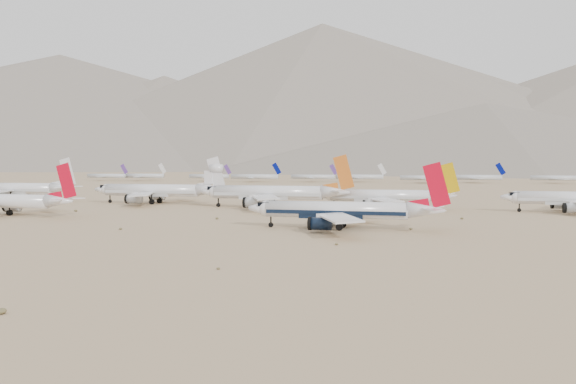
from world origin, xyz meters
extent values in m
plane|color=#927355|center=(0.00, 0.00, 0.00)|extent=(7000.00, 7000.00, 0.00)
cylinder|color=white|center=(6.32, -1.06, 4.73)|extent=(34.83, 4.12, 4.12)
cube|color=black|center=(6.32, -1.06, 4.22)|extent=(34.13, 4.18, 0.93)
sphere|color=white|center=(-11.10, -1.06, 4.73)|extent=(4.12, 4.12, 4.12)
cube|color=black|center=(-11.72, -1.06, 5.87)|extent=(2.88, 2.68, 1.03)
cone|color=white|center=(27.84, -1.06, 5.04)|extent=(8.71, 4.12, 4.12)
cube|color=white|center=(9.00, -13.28, 4.01)|extent=(13.45, 21.20, 0.64)
cube|color=white|center=(29.54, -5.06, 5.56)|extent=(5.53, 7.23, 0.25)
cylinder|color=black|center=(4.38, -9.62, 2.16)|extent=(4.84, 2.96, 2.96)
cube|color=white|center=(9.00, 11.16, 4.01)|extent=(13.45, 21.20, 0.64)
cube|color=white|center=(29.54, 2.94, 5.56)|extent=(5.53, 7.23, 0.25)
cylinder|color=black|center=(4.38, 7.50, 2.16)|extent=(4.84, 2.96, 2.96)
cube|color=red|center=(30.26, -1.06, 11.05)|extent=(6.60, 0.33, 10.88)
cylinder|color=black|center=(-10.07, -1.06, 0.62)|extent=(1.24, 0.51, 1.24)
cylinder|color=black|center=(7.77, -3.94, 0.86)|extent=(1.73, 1.03, 1.73)
cylinder|color=black|center=(7.77, 1.82, 0.86)|extent=(1.73, 1.03, 1.73)
cone|color=white|center=(-76.71, 7.05, 5.04)|extent=(8.57, 4.11, 4.11)
cube|color=white|center=(-75.04, 3.11, 5.55)|extent=(5.44, 7.11, 0.25)
cube|color=white|center=(-95.24, 19.11, 4.01)|extent=(13.24, 20.86, 0.64)
cube|color=white|center=(-75.04, 11.00, 5.55)|extent=(5.44, 7.11, 0.25)
cylinder|color=silver|center=(-99.79, 15.51, 2.15)|extent=(4.76, 2.96, 2.96)
cube|color=red|center=(-74.33, 7.05, 10.96)|extent=(6.50, 0.33, 10.70)
cylinder|color=black|center=(-96.46, 9.93, 0.86)|extent=(1.73, 1.03, 1.73)
cylinder|color=white|center=(74.45, 60.53, 4.86)|extent=(34.85, 4.22, 4.22)
cube|color=silver|center=(74.45, 60.53, 4.33)|extent=(34.16, 4.29, 0.95)
sphere|color=white|center=(57.03, 60.53, 4.86)|extent=(4.22, 4.22, 4.22)
cube|color=black|center=(56.39, 60.53, 6.02)|extent=(2.96, 2.75, 1.06)
cylinder|color=silver|center=(72.52, 51.91, 2.21)|extent=(4.84, 3.04, 3.04)
cube|color=white|center=(77.15, 72.81, 4.12)|extent=(13.46, 21.21, 0.65)
cylinder|color=silver|center=(72.52, 69.15, 2.21)|extent=(4.84, 3.04, 3.04)
cylinder|color=black|center=(58.08, 60.53, 0.63)|extent=(1.27, 0.53, 1.27)
cylinder|color=black|center=(75.91, 63.49, 0.89)|extent=(1.77, 1.06, 1.77)
cylinder|color=white|center=(12.38, 60.36, 4.80)|extent=(34.36, 4.18, 4.18)
cube|color=silver|center=(12.38, 60.36, 4.28)|extent=(33.67, 4.24, 0.94)
sphere|color=white|center=(-4.80, 60.36, 4.80)|extent=(4.18, 4.18, 4.18)
cube|color=black|center=(-5.42, 60.36, 5.95)|extent=(2.92, 2.71, 1.04)
cone|color=white|center=(33.62, 60.36, 5.12)|extent=(8.59, 4.18, 4.18)
cube|color=white|center=(15.04, 48.25, 4.07)|extent=(13.27, 20.91, 0.65)
cube|color=white|center=(35.29, 56.39, 5.64)|extent=(5.45, 7.13, 0.25)
cylinder|color=silver|center=(10.47, 51.86, 2.19)|extent=(4.77, 3.01, 3.01)
cube|color=white|center=(15.04, 72.47, 4.07)|extent=(13.27, 20.91, 0.65)
cube|color=white|center=(35.29, 64.33, 5.64)|extent=(5.45, 7.13, 0.25)
cylinder|color=silver|center=(10.47, 68.86, 2.19)|extent=(4.77, 3.01, 3.01)
cube|color=#E3AF09|center=(36.00, 60.36, 11.07)|extent=(6.51, 0.33, 10.73)
cylinder|color=black|center=(-3.75, 60.36, 0.63)|extent=(1.25, 0.52, 1.25)
cylinder|color=black|center=(13.81, 57.44, 0.88)|extent=(1.75, 1.04, 1.75)
cylinder|color=black|center=(13.81, 63.28, 0.88)|extent=(1.75, 1.04, 1.75)
cylinder|color=white|center=(-27.26, 56.89, 5.62)|extent=(40.01, 4.89, 4.89)
cube|color=silver|center=(-27.26, 56.89, 5.01)|extent=(39.21, 4.96, 1.10)
sphere|color=white|center=(-47.27, 56.89, 5.62)|extent=(4.89, 4.89, 4.89)
cube|color=black|center=(-48.00, 56.89, 6.97)|extent=(3.42, 3.18, 1.22)
cone|color=white|center=(-2.53, 56.89, 5.99)|extent=(10.00, 4.89, 4.89)
cube|color=white|center=(-24.17, 42.78, 4.77)|extent=(15.45, 24.35, 0.75)
cube|color=white|center=(-0.59, 52.27, 6.60)|extent=(6.35, 8.30, 0.29)
cylinder|color=silver|center=(-29.49, 46.98, 2.56)|extent=(5.56, 3.52, 3.52)
cube|color=white|center=(-24.17, 71.01, 4.77)|extent=(15.45, 24.35, 0.75)
cube|color=white|center=(-0.59, 61.52, 6.60)|extent=(6.35, 8.30, 0.29)
cylinder|color=silver|center=(-29.49, 66.81, 2.56)|extent=(5.56, 3.52, 3.52)
cube|color=orange|center=(0.24, 56.89, 12.93)|extent=(7.58, 0.39, 12.49)
cylinder|color=black|center=(-46.05, 56.89, 0.73)|extent=(1.47, 0.61, 1.47)
cylinder|color=black|center=(-25.60, 53.47, 1.03)|extent=(2.05, 1.22, 2.05)
cylinder|color=black|center=(-25.60, 60.32, 1.03)|extent=(2.05, 1.22, 2.05)
cylinder|color=white|center=(-77.33, 65.74, 5.41)|extent=(39.32, 4.71, 4.71)
cube|color=silver|center=(-77.33, 65.74, 4.83)|extent=(38.53, 4.78, 1.06)
sphere|color=white|center=(-96.99, 65.74, 5.41)|extent=(4.71, 4.71, 4.71)
cube|color=black|center=(-97.70, 65.74, 6.71)|extent=(3.30, 3.06, 1.18)
cone|color=white|center=(-53.03, 65.74, 5.77)|extent=(9.83, 4.71, 4.71)
cube|color=white|center=(-74.30, 51.92, 4.59)|extent=(15.19, 23.93, 0.73)
cube|color=white|center=(-51.12, 61.21, 6.36)|extent=(6.24, 8.16, 0.28)
cylinder|color=silver|center=(-79.52, 56.05, 2.47)|extent=(5.46, 3.39, 3.39)
cube|color=white|center=(-74.30, 79.56, 4.59)|extent=(15.19, 23.93, 0.73)
cube|color=white|center=(-51.12, 70.27, 6.36)|extent=(6.24, 8.16, 0.28)
cylinder|color=silver|center=(-79.52, 75.43, 2.47)|extent=(5.46, 3.39, 3.39)
cube|color=white|center=(-50.30, 65.74, 12.56)|extent=(7.45, 0.38, 12.28)
cylinder|color=white|center=(-50.03, 65.74, 14.08)|extent=(4.92, 3.05, 3.05)
cylinder|color=black|center=(-95.82, 65.74, 0.71)|extent=(1.41, 0.59, 1.41)
cylinder|color=black|center=(-75.69, 62.44, 0.99)|extent=(1.98, 1.18, 1.98)
cylinder|color=black|center=(-75.69, 69.04, 0.99)|extent=(1.98, 1.18, 1.98)
cylinder|color=white|center=(-140.99, 65.07, 5.42)|extent=(38.37, 4.71, 4.71)
cube|color=silver|center=(-140.99, 65.07, 4.83)|extent=(37.60, 4.78, 1.06)
cone|color=white|center=(-117.28, 65.07, 5.77)|extent=(9.59, 4.71, 4.71)
cube|color=white|center=(-115.41, 60.63, 6.36)|extent=(6.09, 7.96, 0.28)
cube|color=white|center=(-138.03, 78.61, 4.60)|extent=(14.82, 23.35, 0.73)
cube|color=white|center=(-115.41, 69.50, 6.36)|extent=(6.09, 7.96, 0.28)
cylinder|color=silver|center=(-143.12, 74.59, 2.47)|extent=(5.33, 3.39, 3.39)
cube|color=white|center=(-114.61, 65.07, 12.43)|extent=(7.27, 0.38, 11.98)
cylinder|color=black|center=(-139.39, 61.77, 0.99)|extent=(1.98, 1.18, 1.98)
cylinder|color=black|center=(-139.39, 68.37, 0.99)|extent=(1.98, 1.18, 1.98)
cylinder|color=silver|center=(-254.32, 321.49, 4.27)|extent=(37.85, 3.74, 3.74)
cube|color=#5B3693|center=(-236.51, 321.49, 10.59)|extent=(7.54, 0.37, 9.49)
cube|color=silver|center=(-254.32, 311.69, 3.71)|extent=(9.97, 17.42, 0.37)
cube|color=silver|center=(-254.32, 331.28, 3.71)|extent=(9.97, 17.42, 0.37)
cylinder|color=silver|center=(-219.79, 325.90, 4.36)|extent=(39.77, 3.93, 3.93)
cube|color=white|center=(-201.08, 325.90, 11.01)|extent=(7.92, 0.39, 9.97)
cube|color=silver|center=(-219.79, 315.61, 3.78)|extent=(10.48, 18.31, 0.39)
cube|color=silver|center=(-219.79, 336.20, 3.78)|extent=(10.48, 18.31, 0.39)
cylinder|color=silver|center=(-157.22, 328.11, 4.22)|extent=(36.77, 3.63, 3.63)
cube|color=#5B3693|center=(-139.91, 328.11, 10.36)|extent=(7.32, 0.36, 9.22)
cube|color=silver|center=(-157.22, 318.59, 3.67)|extent=(9.69, 16.93, 0.36)
cube|color=silver|center=(-157.22, 337.63, 3.67)|extent=(9.69, 16.93, 0.36)
cylinder|color=silver|center=(-112.07, 317.98, 4.43)|extent=(41.11, 4.06, 4.06)
cube|color=#010B73|center=(-92.72, 317.98, 11.30)|extent=(8.19, 0.41, 10.31)
cube|color=silver|center=(-112.07, 307.34, 3.82)|extent=(10.83, 18.93, 0.41)
cube|color=silver|center=(-112.07, 328.62, 3.82)|extent=(10.83, 18.93, 0.41)
cylinder|color=silver|center=(-64.48, 331.85, 4.26)|extent=(37.73, 3.73, 3.73)
cube|color=#5B3693|center=(-46.73, 331.85, 10.57)|extent=(7.51, 0.37, 9.46)
cube|color=silver|center=(-64.48, 322.09, 3.70)|extent=(9.94, 17.37, 0.37)
cube|color=silver|center=(-64.48, 341.62, 3.70)|extent=(9.94, 17.37, 0.37)
cylinder|color=silver|center=(-25.12, 335.36, 4.35)|extent=(39.49, 3.90, 3.90)
cube|color=white|center=(-6.53, 335.36, 10.95)|extent=(7.87, 0.39, 9.91)
cube|color=silver|center=(-25.12, 325.14, 3.77)|extent=(10.40, 18.18, 0.39)
cube|color=silver|center=(-25.12, 345.59, 3.77)|extent=(10.40, 18.18, 0.39)
cylinder|color=silver|center=(27.77, 320.52, 4.27)|extent=(37.81, 3.74, 3.74)
cube|color=#5B3693|center=(45.56, 320.52, 10.58)|extent=(7.53, 0.37, 9.48)
cube|color=silver|center=(27.77, 310.73, 3.71)|extent=(9.96, 17.40, 0.37)
cube|color=silver|center=(27.77, 330.30, 3.71)|extent=(9.96, 17.40, 0.37)
cylinder|color=silver|center=(67.32, 336.39, 4.42)|extent=(40.98, 4.05, 4.05)
cube|color=#010B73|center=(86.60, 336.39, 11.27)|extent=(8.16, 0.40, 10.28)
cube|color=silver|center=(67.32, 325.79, 3.82)|extent=(10.80, 18.86, 0.40)
cube|color=silver|center=(67.32, 347.00, 3.82)|extent=(10.80, 18.86, 0.40)
cylinder|color=silver|center=(128.85, 339.07, 4.32)|extent=(38.92, 3.85, 3.85)
cube|color=silver|center=(128.85, 329.00, 3.75)|extent=(10.25, 17.92, 0.38)
cube|color=silver|center=(128.85, 349.15, 3.75)|extent=(10.25, 17.92, 0.38)
cone|color=slate|center=(-1300.00, 1720.00, 210.00)|extent=(3024.00, 3024.00, 420.00)
cone|color=slate|center=(-800.00, 1560.00, 150.00)|extent=(1800.00, 1800.00, 300.00)
cone|color=slate|center=(-300.00, 1690.00, 235.00)|extent=(2444.00, 2444.00, 470.00)
cone|color=slate|center=(200.00, 1480.00, 120.00)|extent=(1824.00, 1824.00, 240.00)
cone|color=slate|center=(-700.00, 1100.00, 47.50)|extent=(855.00, 855.00, 95.00)
cone|color=slate|center=(150.00, 1100.00, 70.00)|extent=(1260.00, 1260.00, 140.00)
ellipsoid|color=brown|center=(-85.20, 27.20, 0.34)|extent=(1.12, 1.12, 0.62)
ellipsoid|color=brown|center=(-44.10, -14.90, 0.25)|extent=(0.84, 0.84, 0.46)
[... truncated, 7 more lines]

